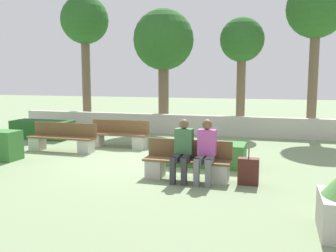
{
  "coord_description": "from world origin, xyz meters",
  "views": [
    {
      "loc": [
        3.27,
        -9.05,
        2.2
      ],
      "look_at": [
        0.42,
        0.5,
        0.9
      ],
      "focal_mm": 40.0,
      "sensor_mm": 36.0,
      "label": 1
    }
  ],
  "objects_px": {
    "person_seated_woman": "(206,148)",
    "tree_leftmost": "(85,23)",
    "bench_left_side": "(118,137)",
    "tree_center_left": "(163,42)",
    "suitcase": "(248,171)",
    "tree_rightmost": "(316,12)",
    "bench_front": "(187,164)",
    "person_seated_man": "(183,147)",
    "bench_right_side": "(62,140)",
    "tree_center_right": "(242,43)"
  },
  "relations": [
    {
      "from": "bench_right_side",
      "to": "tree_center_left",
      "type": "relative_size",
      "value": 0.43
    },
    {
      "from": "tree_center_left",
      "to": "tree_rightmost",
      "type": "height_order",
      "value": "tree_rightmost"
    },
    {
      "from": "tree_leftmost",
      "to": "tree_center_left",
      "type": "distance_m",
      "value": 3.91
    },
    {
      "from": "bench_right_side",
      "to": "tree_center_right",
      "type": "xyz_separation_m",
      "value": [
        4.68,
        5.8,
        3.22
      ]
    },
    {
      "from": "tree_leftmost",
      "to": "tree_center_left",
      "type": "relative_size",
      "value": 1.17
    },
    {
      "from": "person_seated_woman",
      "to": "tree_center_left",
      "type": "relative_size",
      "value": 0.27
    },
    {
      "from": "bench_left_side",
      "to": "suitcase",
      "type": "distance_m",
      "value": 5.27
    },
    {
      "from": "bench_left_side",
      "to": "person_seated_woman",
      "type": "xyz_separation_m",
      "value": [
        3.41,
        -3.15,
        0.41
      ]
    },
    {
      "from": "bench_front",
      "to": "tree_rightmost",
      "type": "xyz_separation_m",
      "value": [
        3.06,
        7.52,
        4.29
      ]
    },
    {
      "from": "tree_leftmost",
      "to": "bench_right_side",
      "type": "bearing_deg",
      "value": -68.58
    },
    {
      "from": "suitcase",
      "to": "tree_center_left",
      "type": "relative_size",
      "value": 0.15
    },
    {
      "from": "tree_rightmost",
      "to": "person_seated_woman",
      "type": "bearing_deg",
      "value": -108.94
    },
    {
      "from": "suitcase",
      "to": "tree_leftmost",
      "type": "distance_m",
      "value": 11.65
    },
    {
      "from": "person_seated_woman",
      "to": "suitcase",
      "type": "relative_size",
      "value": 1.76
    },
    {
      "from": "bench_right_side",
      "to": "person_seated_man",
      "type": "height_order",
      "value": "person_seated_man"
    },
    {
      "from": "bench_front",
      "to": "bench_left_side",
      "type": "distance_m",
      "value": 4.24
    },
    {
      "from": "tree_center_right",
      "to": "bench_right_side",
      "type": "bearing_deg",
      "value": -128.93
    },
    {
      "from": "bench_front",
      "to": "tree_rightmost",
      "type": "distance_m",
      "value": 9.18
    },
    {
      "from": "person_seated_man",
      "to": "tree_rightmost",
      "type": "bearing_deg",
      "value": 67.79
    },
    {
      "from": "tree_center_left",
      "to": "tree_center_right",
      "type": "xyz_separation_m",
      "value": [
        3.07,
        0.7,
        -0.08
      ]
    },
    {
      "from": "person_seated_woman",
      "to": "tree_leftmost",
      "type": "xyz_separation_m",
      "value": [
        -6.93,
        7.6,
        3.82
      ]
    },
    {
      "from": "tree_leftmost",
      "to": "tree_rightmost",
      "type": "height_order",
      "value": "tree_rightmost"
    },
    {
      "from": "suitcase",
      "to": "tree_rightmost",
      "type": "xyz_separation_m",
      "value": [
        1.75,
        7.57,
        4.34
      ]
    },
    {
      "from": "bench_front",
      "to": "person_seated_man",
      "type": "relative_size",
      "value": 1.44
    },
    {
      "from": "tree_rightmost",
      "to": "bench_left_side",
      "type": "bearing_deg",
      "value": -143.29
    },
    {
      "from": "tree_leftmost",
      "to": "tree_rightmost",
      "type": "relative_size",
      "value": 0.99
    },
    {
      "from": "person_seated_woman",
      "to": "tree_rightmost",
      "type": "height_order",
      "value": "tree_rightmost"
    },
    {
      "from": "bench_front",
      "to": "person_seated_man",
      "type": "distance_m",
      "value": 0.43
    },
    {
      "from": "person_seated_man",
      "to": "tree_leftmost",
      "type": "bearing_deg",
      "value": 130.22
    },
    {
      "from": "person_seated_man",
      "to": "tree_center_left",
      "type": "bearing_deg",
      "value": 110.31
    },
    {
      "from": "bench_right_side",
      "to": "tree_leftmost",
      "type": "distance_m",
      "value": 7.28
    },
    {
      "from": "bench_right_side",
      "to": "person_seated_man",
      "type": "bearing_deg",
      "value": -24.91
    },
    {
      "from": "tree_leftmost",
      "to": "tree_rightmost",
      "type": "xyz_separation_m",
      "value": [
        9.56,
        0.06,
        0.06
      ]
    },
    {
      "from": "bench_front",
      "to": "person_seated_man",
      "type": "xyz_separation_m",
      "value": [
        -0.07,
        -0.14,
        0.4
      ]
    },
    {
      "from": "bench_left_side",
      "to": "tree_center_left",
      "type": "height_order",
      "value": "tree_center_left"
    },
    {
      "from": "tree_leftmost",
      "to": "person_seated_woman",
      "type": "bearing_deg",
      "value": -47.64
    },
    {
      "from": "suitcase",
      "to": "bench_front",
      "type": "bearing_deg",
      "value": 177.7
    },
    {
      "from": "bench_front",
      "to": "tree_center_left",
      "type": "xyz_separation_m",
      "value": [
        -2.72,
        7.04,
        3.31
      ]
    },
    {
      "from": "bench_left_side",
      "to": "person_seated_woman",
      "type": "relative_size",
      "value": 1.46
    },
    {
      "from": "bench_left_side",
      "to": "tree_center_left",
      "type": "bearing_deg",
      "value": 93.23
    },
    {
      "from": "bench_left_side",
      "to": "tree_center_left",
      "type": "xyz_separation_m",
      "value": [
        0.25,
        4.02,
        3.31
      ]
    },
    {
      "from": "suitcase",
      "to": "tree_leftmost",
      "type": "relative_size",
      "value": 0.13
    },
    {
      "from": "tree_center_left",
      "to": "person_seated_woman",
      "type": "bearing_deg",
      "value": -66.25
    },
    {
      "from": "tree_center_left",
      "to": "tree_rightmost",
      "type": "distance_m",
      "value": 5.89
    },
    {
      "from": "tree_center_left",
      "to": "tree_center_right",
      "type": "height_order",
      "value": "tree_center_left"
    },
    {
      "from": "tree_center_left",
      "to": "person_seated_man",
      "type": "bearing_deg",
      "value": -69.69
    },
    {
      "from": "bench_right_side",
      "to": "suitcase",
      "type": "height_order",
      "value": "bench_right_side"
    },
    {
      "from": "bench_left_side",
      "to": "tree_leftmost",
      "type": "bearing_deg",
      "value": 135.2
    },
    {
      "from": "person_seated_man",
      "to": "person_seated_woman",
      "type": "relative_size",
      "value": 0.99
    },
    {
      "from": "person_seated_man",
      "to": "suitcase",
      "type": "distance_m",
      "value": 1.45
    }
  ]
}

